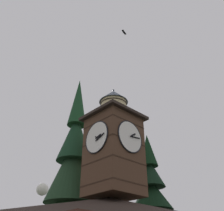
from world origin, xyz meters
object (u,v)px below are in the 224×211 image
object	(u,v)px
clock_tower	(114,145)
pine_tree_behind	(72,182)
moon	(42,189)
flying_bird_high	(124,32)

from	to	relation	value
clock_tower	pine_tree_behind	world-z (taller)	pine_tree_behind
moon	flying_bird_high	distance (m)	38.59
clock_tower	pine_tree_behind	size ratio (longest dim) A/B	0.50
clock_tower	flying_bird_high	distance (m)	10.76
pine_tree_behind	flying_bird_high	size ratio (longest dim) A/B	28.13
moon	flying_bird_high	size ratio (longest dim) A/B	3.49
clock_tower	flying_bird_high	world-z (taller)	flying_bird_high
flying_bird_high	moon	bearing A→B (deg)	-110.19
pine_tree_behind	moon	size ratio (longest dim) A/B	8.05
moon	flying_bird_high	world-z (taller)	flying_bird_high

